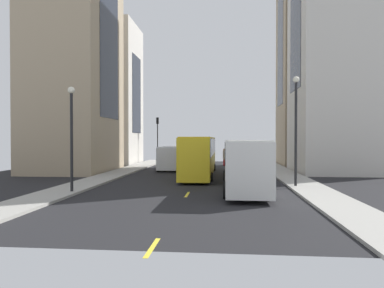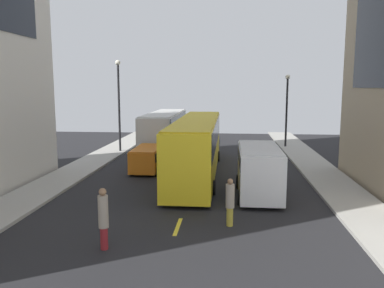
% 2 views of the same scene
% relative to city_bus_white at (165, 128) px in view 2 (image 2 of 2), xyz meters
% --- Properties ---
extents(ground_plane, '(42.73, 42.73, 0.00)m').
position_rel_city_bus_white_xyz_m(ground_plane, '(3.60, -8.30, -2.01)').
color(ground_plane, black).
extents(sidewalk_west, '(2.62, 44.00, 0.15)m').
position_rel_city_bus_white_xyz_m(sidewalk_west, '(-4.45, -8.30, -1.93)').
color(sidewalk_west, '#9E9B93').
rests_on(sidewalk_west, ground).
extents(sidewalk_east, '(2.62, 44.00, 0.15)m').
position_rel_city_bus_white_xyz_m(sidewalk_east, '(11.66, -8.30, -1.93)').
color(sidewalk_east, '#9E9B93').
rests_on(sidewalk_east, ground).
extents(lane_stripe_1, '(0.16, 2.00, 0.01)m').
position_rel_city_bus_white_xyz_m(lane_stripe_1, '(3.60, -18.80, -2.00)').
color(lane_stripe_1, yellow).
rests_on(lane_stripe_1, ground).
extents(lane_stripe_2, '(0.16, 2.00, 0.01)m').
position_rel_city_bus_white_xyz_m(lane_stripe_2, '(3.60, -8.30, -2.00)').
color(lane_stripe_2, yellow).
rests_on(lane_stripe_2, ground).
extents(lane_stripe_3, '(0.16, 2.00, 0.01)m').
position_rel_city_bus_white_xyz_m(lane_stripe_3, '(3.60, 2.20, -2.00)').
color(lane_stripe_3, yellow).
rests_on(lane_stripe_3, ground).
extents(lane_stripe_4, '(0.16, 2.00, 0.01)m').
position_rel_city_bus_white_xyz_m(lane_stripe_4, '(3.60, 12.70, -2.00)').
color(lane_stripe_4, yellow).
rests_on(lane_stripe_4, ground).
extents(city_bus_white, '(2.80, 11.08, 3.35)m').
position_rel_city_bus_white_xyz_m(city_bus_white, '(0.00, 0.00, 0.00)').
color(city_bus_white, silver).
rests_on(city_bus_white, ground).
extents(streetcar_yellow, '(2.70, 14.93, 3.59)m').
position_rel_city_bus_white_xyz_m(streetcar_yellow, '(3.61, -9.27, 0.12)').
color(streetcar_yellow, yellow).
rests_on(streetcar_yellow, ground).
extents(delivery_van_white, '(2.25, 5.25, 2.58)m').
position_rel_city_bus_white_xyz_m(delivery_van_white, '(7.19, -13.96, -0.49)').
color(delivery_van_white, white).
rests_on(delivery_van_white, ground).
extents(car_orange_0, '(1.88, 4.03, 1.60)m').
position_rel_city_bus_white_xyz_m(car_orange_0, '(0.23, -8.50, -1.06)').
color(car_orange_0, orange).
rests_on(car_orange_0, ground).
extents(pedestrian_walking_far, '(0.35, 0.35, 2.20)m').
position_rel_city_bus_white_xyz_m(pedestrian_walking_far, '(1.33, -21.23, -0.83)').
color(pedestrian_walking_far, maroon).
rests_on(pedestrian_walking_far, ground).
extents(pedestrian_waiting_curb, '(0.36, 0.36, 1.98)m').
position_rel_city_bus_white_xyz_m(pedestrian_waiting_curb, '(5.70, -18.50, -0.96)').
color(pedestrian_waiting_curb, gold).
rests_on(pedestrian_waiting_curb, ground).
extents(streetlamp_near, '(0.44, 0.44, 7.65)m').
position_rel_city_bus_white_xyz_m(streetlamp_near, '(-3.65, -1.44, 2.78)').
color(streetlamp_near, black).
rests_on(streetlamp_near, ground).
extents(streetlamp_far, '(0.44, 0.44, 6.54)m').
position_rel_city_bus_white_xyz_m(streetlamp_far, '(10.85, 2.47, 2.19)').
color(streetlamp_far, black).
rests_on(streetlamp_far, ground).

